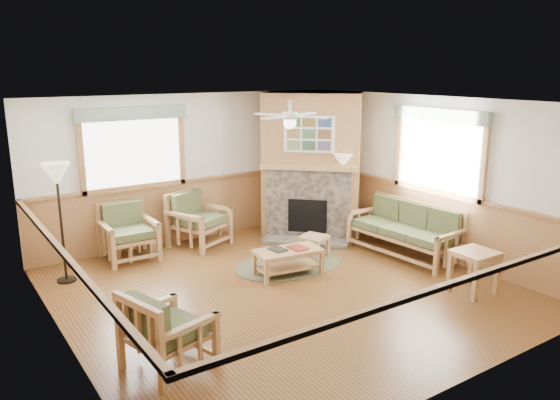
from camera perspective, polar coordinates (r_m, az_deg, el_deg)
floor at (r=8.05m, az=0.43°, el=-9.39°), size 6.00×6.00×0.01m
ceiling at (r=7.42m, az=0.47°, el=10.21°), size 6.00×6.00×0.01m
wall_back at (r=10.18m, az=-9.16°, el=3.34°), size 6.00×0.02×2.70m
wall_front at (r=5.52m, az=18.47°, el=-6.11°), size 6.00×0.02×2.70m
wall_left at (r=6.47m, az=-22.06°, el=-3.50°), size 0.02×6.00×2.70m
wall_right at (r=9.60m, az=15.39°, el=2.40°), size 0.02×6.00×2.70m
wainscot at (r=7.85m, az=0.44°, el=-5.66°), size 6.00×6.00×1.10m
fireplace at (r=10.42m, az=3.37°, el=3.74°), size 3.11×3.11×2.70m
window_back at (r=9.59m, az=-15.37°, el=9.51°), size 1.90×0.16×1.50m
window_right at (r=9.29m, az=16.64°, el=9.31°), size 0.16×1.90×1.50m
ceiling_fan at (r=7.84m, az=1.05°, el=10.11°), size 1.59×1.59×0.36m
sofa at (r=9.55m, az=12.85°, el=-3.09°), size 2.00×0.93×0.90m
armchair_back_left at (r=9.48m, az=-15.55°, el=-3.26°), size 0.84×0.84×0.94m
armchair_back_right at (r=9.93m, az=-8.47°, el=-2.03°), size 1.14×1.14×0.97m
armchair_left at (r=6.09m, az=-11.63°, el=-13.05°), size 0.96×0.96×0.88m
coffee_table at (r=8.53m, az=0.86°, el=-6.51°), size 1.08×0.65×0.41m
end_table_chairs at (r=9.56m, az=-14.99°, el=-4.37°), size 0.55×0.54×0.52m
end_table_sofa at (r=8.31m, az=19.57°, el=-7.10°), size 0.57×0.55×0.62m
footstool at (r=9.34m, az=3.55°, el=-4.84°), size 0.55×0.55×0.37m
braided_rug at (r=9.02m, az=1.06°, el=-6.70°), size 2.44×2.44×0.01m
floor_lamp_left at (r=8.68m, az=-21.90°, el=-2.26°), size 0.44×0.44×1.82m
floor_lamp_right at (r=10.09m, az=6.50°, el=0.30°), size 0.47×0.47×1.65m
book_red at (r=8.49m, az=1.89°, el=-4.92°), size 0.24×0.31×0.03m
book_dark at (r=8.43m, az=-0.25°, el=-5.11°), size 0.23×0.29×0.03m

